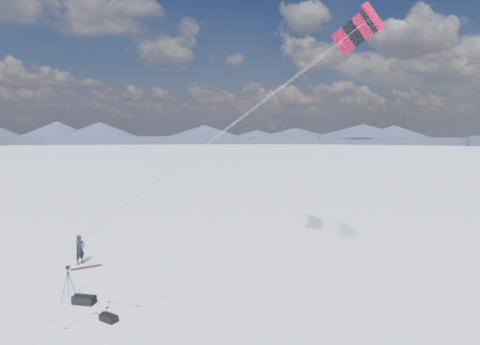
# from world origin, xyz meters

# --- Properties ---
(ground) EXTENTS (1800.00, 1800.00, 0.00)m
(ground) POSITION_xyz_m (0.00, 0.00, 0.00)
(ground) COLOR white
(horizon_hills) EXTENTS (704.00, 704.00, 8.66)m
(horizon_hills) POSITION_xyz_m (-0.00, -0.00, 3.52)
(horizon_hills) COLOR #21253F
(horizon_hills) RESTS_ON ground
(snow_tracks) EXTENTS (17.62, 14.39, 0.01)m
(snow_tracks) POSITION_xyz_m (-0.41, -0.64, 0.00)
(snow_tracks) COLOR silver
(snow_tracks) RESTS_ON ground
(snowkiter) EXTENTS (0.59, 0.72, 1.69)m
(snowkiter) POSITION_xyz_m (-1.89, 3.95, 0.00)
(snowkiter) COLOR black
(snowkiter) RESTS_ON ground
(snowboard) EXTENTS (1.47, 1.27, 0.04)m
(snowboard) POSITION_xyz_m (-1.26, 3.40, 0.02)
(snowboard) COLOR maroon
(snowboard) RESTS_ON ground
(tripod) EXTENTS (0.66, 0.72, 1.56)m
(tripod) POSITION_xyz_m (0.17, -0.80, 1.00)
(tripod) COLOR black
(tripod) RESTS_ON ground
(gear_bag_a) EXTENTS (0.99, 0.53, 0.43)m
(gear_bag_a) POSITION_xyz_m (1.04, -1.09, 0.19)
(gear_bag_a) COLOR black
(gear_bag_a) RESTS_ON ground
(gear_bag_b) EXTENTS (0.82, 0.64, 0.34)m
(gear_bag_b) POSITION_xyz_m (2.82, -2.51, 0.15)
(gear_bag_b) COLOR black
(gear_bag_b) RESTS_ON ground
(power_kite) EXTENTS (16.75, 6.06, 12.76)m
(power_kite) POSITION_xyz_m (13.60, 6.09, 13.15)
(power_kite) COLOR #B9052E
(power_kite) RESTS_ON ground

